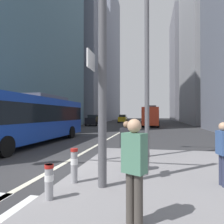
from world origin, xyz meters
TOP-DOWN VIEW (x-y plane):
  - ground_plane at (0.00, 20.00)m, footprint 160.00×160.00m
  - lane_centre_line at (0.00, 30.00)m, footprint 0.20×80.00m
  - office_tower_left_mid at (-16.00, 46.32)m, footprint 13.79×20.70m
  - office_tower_left_far at (-16.00, 72.65)m, footprint 10.56×21.40m
  - office_tower_right_mid at (17.00, 40.92)m, footprint 12.40×21.45m
  - office_tower_right_far at (17.00, 64.86)m, footprint 13.84×19.52m
  - city_bus_blue_oncoming at (-4.36, 5.29)m, footprint 2.71×12.14m
  - city_bus_red_receding at (3.27, 28.53)m, footprint 2.80×10.79m
  - car_oncoming_mid at (-6.73, 27.63)m, footprint 2.19×4.36m
  - car_receding_near at (2.36, 38.66)m, footprint 2.19×4.30m
  - car_receding_far at (2.53, 51.35)m, footprint 2.12×4.28m
  - car_oncoming_far at (-3.44, 41.47)m, footprint 2.14×4.46m
  - traffic_signal_gantry at (0.17, -1.89)m, footprint 6.27×0.65m
  - street_lamp_post at (3.29, 2.12)m, footprint 5.50×0.32m
  - bollard_left at (1.32, -2.87)m, footprint 0.20×0.20m
  - bollard_right at (1.44, -1.73)m, footprint 0.20×0.20m
  - bollard_back at (1.59, 1.15)m, footprint 0.20×0.20m
  - pedestrian_railing at (2.80, 0.68)m, footprint 0.06×3.69m
  - pedestrian_waiting at (5.32, -1.23)m, footprint 0.29×0.41m
  - pedestrian_walking at (2.71, -0.45)m, footprint 0.42×0.31m
  - pedestrian_far at (3.22, -3.52)m, footprint 0.45×0.39m

SIDE VIEW (x-z plane):
  - ground_plane at x=0.00m, z-range 0.00..0.00m
  - lane_centre_line at x=0.00m, z-range 0.00..0.01m
  - bollard_left at x=1.32m, z-range 0.20..0.95m
  - bollard_back at x=1.59m, z-range 0.20..1.07m
  - bollard_right at x=1.44m, z-range 0.20..1.12m
  - pedestrian_railing at x=2.80m, z-range 0.37..1.35m
  - car_receding_near at x=2.36m, z-range 0.02..1.96m
  - car_receding_far at x=2.53m, z-range 0.02..1.96m
  - car_oncoming_mid at x=-6.73m, z-range 0.02..1.96m
  - car_oncoming_far at x=-3.44m, z-range 0.02..1.96m
  - pedestrian_walking at x=2.71m, z-range 0.23..1.86m
  - pedestrian_waiting at x=5.32m, z-range 0.24..1.88m
  - pedestrian_far at x=3.22m, z-range 0.25..2.02m
  - city_bus_red_receding at x=3.27m, z-range 0.14..3.54m
  - city_bus_blue_oncoming at x=-4.36m, z-range 0.14..3.54m
  - traffic_signal_gantry at x=0.17m, z-range 1.12..7.12m
  - street_lamp_post at x=3.29m, z-range 1.28..9.28m
  - office_tower_left_mid at x=-16.00m, z-range 0.00..33.29m
  - office_tower_right_far at x=17.00m, z-range 0.00..35.54m
  - office_tower_right_mid at x=17.00m, z-range 0.00..43.25m
  - office_tower_left_far at x=-16.00m, z-range 0.00..51.04m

